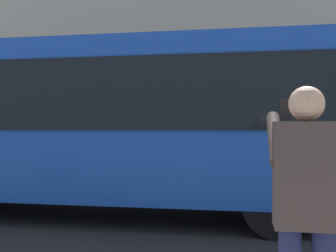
{
  "coord_description": "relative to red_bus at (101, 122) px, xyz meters",
  "views": [
    {
      "loc": [
        0.7,
        7.61,
        1.6
      ],
      "look_at": [
        2.06,
        0.14,
        1.61
      ],
      "focal_mm": 44.46,
      "sensor_mm": 36.0,
      "label": 1
    }
  ],
  "objects": [
    {
      "name": "red_bus",
      "position": [
        0.0,
        0.0,
        0.0
      ],
      "size": [
        9.05,
        2.54,
        3.08
      ],
      "color": "#1947AD",
      "rests_on": "ground_plane"
    },
    {
      "name": "ground_plane",
      "position": [
        -3.26,
        -0.41,
        -1.68
      ],
      "size": [
        60.0,
        60.0,
        0.0
      ],
      "primitive_type": "plane",
      "color": "#232326"
    },
    {
      "name": "pedestrian_photographer",
      "position": [
        -2.95,
        4.52,
        -0.54
      ],
      "size": [
        0.53,
        0.52,
        1.7
      ],
      "color": "#1E2347",
      "rests_on": "sidewalk_curb"
    }
  ]
}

